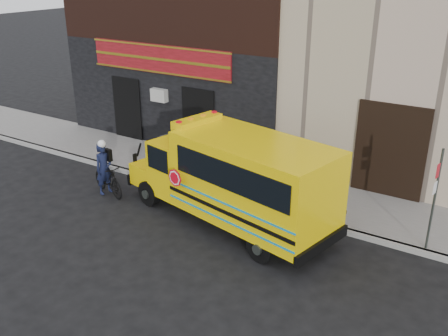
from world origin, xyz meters
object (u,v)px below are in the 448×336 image
Objects in this scene: bicycle at (108,179)px; cyclist at (104,170)px; school_bus at (236,177)px; sign_pole at (434,197)px.

cyclist reaches higher than bicycle.
sign_pole is at bearing 14.51° from school_bus.
sign_pole reaches higher than cyclist.
school_bus is at bearing -67.26° from bicycle.
sign_pole is 9.87m from bicycle.
bicycle is 1.02× the size of cyclist.
bicycle is (-9.66, -1.72, -1.10)m from sign_pole.
school_bus is 4.17× the size of cyclist.
school_bus is at bearing -73.77° from cyclist.
bicycle is (-4.62, -0.42, -0.98)m from school_bus.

